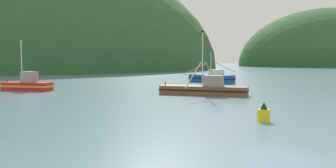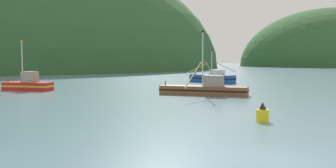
{
  "view_description": "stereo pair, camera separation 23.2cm",
  "coord_description": "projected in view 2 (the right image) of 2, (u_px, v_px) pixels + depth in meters",
  "views": [
    {
      "loc": [
        -9.19,
        -12.92,
        4.28
      ],
      "look_at": [
        3.33,
        26.29,
        1.4
      ],
      "focal_mm": 38.79,
      "sensor_mm": 36.0,
      "label": 1
    },
    {
      "loc": [
        -8.97,
        -12.99,
        4.28
      ],
      "look_at": [
        3.33,
        26.29,
        1.4
      ],
      "focal_mm": 38.79,
      "sensor_mm": 36.0,
      "label": 2
    }
  ],
  "objects": [
    {
      "name": "fishing_boat_brown",
      "position": [
        205.0,
        89.0,
        42.57
      ],
      "size": [
        9.6,
        12.12,
        7.53
      ],
      "rotation": [
        0.0,
        0.0,
        2.5
      ],
      "color": "brown",
      "rests_on": "ground"
    },
    {
      "name": "channel_buoy",
      "position": [
        263.0,
        114.0,
        24.61
      ],
      "size": [
        0.85,
        0.85,
        1.34
      ],
      "color": "yellow",
      "rests_on": "ground"
    },
    {
      "name": "fishing_boat_red",
      "position": [
        28.0,
        85.0,
        48.55
      ],
      "size": [
        6.81,
        5.26,
        6.7
      ],
      "rotation": [
        0.0,
        0.0,
        2.61
      ],
      "color": "red",
      "rests_on": "ground"
    },
    {
      "name": "fishing_boat_blue",
      "position": [
        213.0,
        78.0,
        64.43
      ],
      "size": [
        13.01,
        8.7,
        5.87
      ],
      "rotation": [
        0.0,
        0.0,
        2.07
      ],
      "color": "#19479E",
      "rests_on": "ground"
    },
    {
      "name": "hill_mid_left",
      "position": [
        69.0,
        65.0,
        247.88
      ],
      "size": [
        168.56,
        134.85,
        47.62
      ],
      "primitive_type": "ellipsoid",
      "color": "#47703D",
      "rests_on": "ground"
    },
    {
      "name": "hill_far_right",
      "position": [
        333.0,
        66.0,
        212.07
      ],
      "size": [
        111.16,
        88.93,
        67.07
      ],
      "primitive_type": "ellipsoid",
      "color": "#2D562D",
      "rests_on": "ground"
    },
    {
      "name": "ground_plane",
      "position": [
        278.0,
        160.0,
        15.34
      ],
      "size": [
        600.0,
        600.0,
        0.0
      ],
      "primitive_type": "plane",
      "color": "slate"
    }
  ]
}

